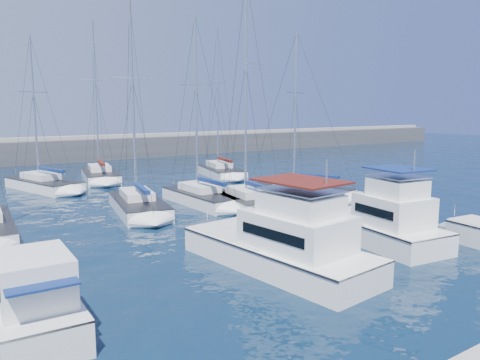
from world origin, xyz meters
TOP-DOWN VIEW (x-y plane):
  - ground at (0.00, 0.00)m, footprint 220.00×220.00m
  - breakwater at (0.00, 52.00)m, footprint 160.00×6.00m
  - motor_yacht_port_outer at (-12.71, -0.58)m, footprint 2.79×6.10m
  - motor_yacht_port_inner at (-1.96, -0.47)m, footprint 4.76×10.36m
  - motor_yacht_stbd_inner at (5.19, -0.36)m, footprint 4.22×7.91m
  - sailboat_mid_b at (-3.01, 14.57)m, footprint 4.56×8.72m
  - sailboat_mid_c at (2.23, 14.62)m, footprint 3.14×8.30m
  - sailboat_mid_d at (4.13, 10.91)m, footprint 4.26×8.23m
  - sailboat_mid_e at (10.47, 12.37)m, footprint 5.53×8.91m
  - sailboat_back_a at (-6.62, 28.25)m, footprint 5.53×9.36m
  - sailboat_back_b at (-0.56, 31.10)m, footprint 4.80×9.08m
  - sailboat_back_c at (11.30, 26.71)m, footprint 4.78×8.85m

SIDE VIEW (x-z plane):
  - ground at x=0.00m, z-range 0.00..0.00m
  - sailboat_back_a at x=-6.62m, z-range -6.52..7.54m
  - sailboat_mid_e at x=10.47m, z-range -6.37..7.39m
  - sailboat_mid_c at x=2.23m, z-range -6.77..7.82m
  - sailboat_mid_b at x=-3.01m, z-range -7.05..8.10m
  - sailboat_back_b at x=-0.56m, z-range -7.66..8.73m
  - sailboat_back_c at x=11.30m, z-range -7.54..8.62m
  - sailboat_mid_d at x=4.13m, z-range -7.93..9.03m
  - motor_yacht_port_outer at x=-12.71m, z-range -0.66..2.54m
  - breakwater at x=0.00m, z-range -1.17..3.28m
  - motor_yacht_stbd_inner at x=5.19m, z-range -1.21..3.48m
  - motor_yacht_port_inner at x=-1.96m, z-range -1.21..3.48m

